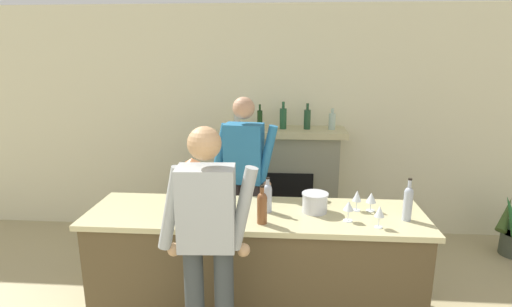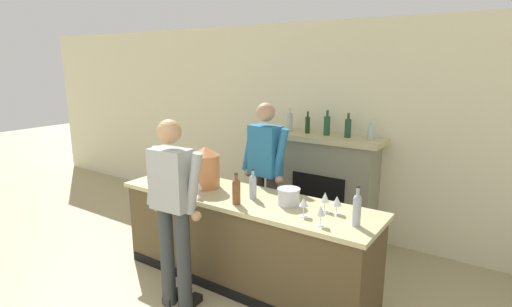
{
  "view_description": "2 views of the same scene",
  "coord_description": "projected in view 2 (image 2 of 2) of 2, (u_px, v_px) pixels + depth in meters",
  "views": [
    {
      "loc": [
        0.1,
        -0.6,
        2.2
      ],
      "look_at": [
        -0.16,
        2.98,
        1.29
      ],
      "focal_mm": 28.0,
      "sensor_mm": 36.0,
      "label": 1
    },
    {
      "loc": [
        2.1,
        -0.62,
        2.25
      ],
      "look_at": [
        -0.23,
        2.81,
        1.29
      ],
      "focal_mm": 28.0,
      "sensor_mm": 36.0,
      "label": 2
    }
  ],
  "objects": [
    {
      "name": "wine_glass_by_dispenser",
      "position": [
        304.0,
        203.0,
        3.46
      ],
      "size": [
        0.08,
        0.08,
        0.16
      ],
      "color": "silver",
      "rests_on": "bar_counter"
    },
    {
      "name": "wine_glass_near_bucket",
      "position": [
        198.0,
        185.0,
        3.94
      ],
      "size": [
        0.08,
        0.08,
        0.18
      ],
      "color": "silver",
      "rests_on": "bar_counter"
    },
    {
      "name": "wine_bottle_burgundy_dark",
      "position": [
        357.0,
        209.0,
        3.24
      ],
      "size": [
        0.07,
        0.07,
        0.34
      ],
      "color": "#A0A9B7",
      "rests_on": "bar_counter"
    },
    {
      "name": "bar_counter",
      "position": [
        244.0,
        239.0,
        4.09
      ],
      "size": [
        2.76,
        0.75,
        0.93
      ],
      "color": "brown",
      "rests_on": "ground_plane"
    },
    {
      "name": "wine_bottle_port_short",
      "position": [
        253.0,
        185.0,
        3.92
      ],
      "size": [
        0.07,
        0.07,
        0.3
      ],
      "color": "#A2ACC0",
      "rests_on": "bar_counter"
    },
    {
      "name": "wine_glass_back_row",
      "position": [
        321.0,
        211.0,
        3.26
      ],
      "size": [
        0.07,
        0.07,
        0.17
      ],
      "color": "silver",
      "rests_on": "bar_counter"
    },
    {
      "name": "fireplace_stone",
      "position": [
        325.0,
        186.0,
        5.13
      ],
      "size": [
        1.43,
        0.52,
        1.66
      ],
      "color": "gray",
      "rests_on": "ground_plane"
    },
    {
      "name": "person_customer",
      "position": [
        173.0,
        208.0,
        3.54
      ],
      "size": [
        0.66,
        0.32,
        1.77
      ],
      "color": "#363C3D",
      "rests_on": "ground_plane"
    },
    {
      "name": "wine_glass_mid_counter",
      "position": [
        325.0,
        198.0,
        3.58
      ],
      "size": [
        0.07,
        0.07,
        0.18
      ],
      "color": "silver",
      "rests_on": "bar_counter"
    },
    {
      "name": "wine_glass_front_left",
      "position": [
        337.0,
        201.0,
        3.52
      ],
      "size": [
        0.08,
        0.08,
        0.16
      ],
      "color": "silver",
      "rests_on": "bar_counter"
    },
    {
      "name": "copper_dispenser",
      "position": [
        205.0,
        167.0,
        4.24
      ],
      "size": [
        0.3,
        0.34,
        0.44
      ],
      "color": "#C57545",
      "rests_on": "bar_counter"
    },
    {
      "name": "ice_bucket_steel",
      "position": [
        289.0,
        197.0,
        3.74
      ],
      "size": [
        0.22,
        0.22,
        0.16
      ],
      "color": "silver",
      "rests_on": "bar_counter"
    },
    {
      "name": "wine_bottle_chardonnay_pale",
      "position": [
        236.0,
        190.0,
        3.75
      ],
      "size": [
        0.08,
        0.08,
        0.3
      ],
      "color": "brown",
      "rests_on": "bar_counter"
    },
    {
      "name": "person_bartender",
      "position": [
        265.0,
        173.0,
        4.57
      ],
      "size": [
        0.65,
        0.34,
        1.81
      ],
      "color": "#433B3B",
      "rests_on": "ground_plane"
    },
    {
      "name": "wall_back_panel",
      "position": [
        329.0,
        130.0,
        5.23
      ],
      "size": [
        12.0,
        0.07,
        2.75
      ],
      "color": "beige",
      "rests_on": "ground_plane"
    }
  ]
}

